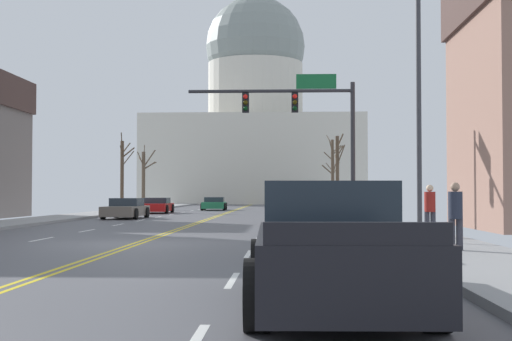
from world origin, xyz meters
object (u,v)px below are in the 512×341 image
(pickup_truck_near_03, at_px, (331,250))
(pedestrian_01, at_px, (430,208))
(sedan_oncoming_01, at_px, (157,206))
(pedestrian_00, at_px, (455,213))
(sedan_oncoming_02, at_px, (214,204))
(sedan_near_01, at_px, (313,223))
(sedan_near_02, at_px, (321,233))
(signal_gantry, at_px, (306,117))
(sedan_near_00, at_px, (301,216))
(sedan_oncoming_00, at_px, (126,209))
(street_lamp_right, at_px, (409,72))

(pickup_truck_near_03, bearing_deg, pedestrian_01, 72.89)
(sedan_oncoming_01, relative_size, pedestrian_00, 2.91)
(pickup_truck_near_03, distance_m, sedan_oncoming_02, 52.31)
(pickup_truck_near_03, relative_size, pedestrian_01, 3.31)
(sedan_near_01, xyz_separation_m, pedestrian_00, (3.17, -6.04, 0.50))
(sedan_near_02, bearing_deg, sedan_oncoming_02, 98.90)
(signal_gantry, bearing_deg, pedestrian_00, -79.26)
(pedestrian_01, bearing_deg, pickup_truck_near_03, -107.11)
(sedan_near_00, bearing_deg, sedan_near_02, -89.27)
(signal_gantry, height_order, sedan_near_01, signal_gantry)
(signal_gantry, distance_m, sedan_near_02, 17.54)
(signal_gantry, relative_size, sedan_near_02, 1.86)
(sedan_near_01, xyz_separation_m, sedan_oncoming_01, (-10.47, 28.94, 0.00))
(sedan_oncoming_02, height_order, pedestrian_01, pedestrian_01)
(signal_gantry, distance_m, sedan_near_01, 11.11)
(sedan_oncoming_02, relative_size, pedestrian_01, 2.69)
(sedan_near_01, bearing_deg, sedan_near_00, 92.49)
(sedan_near_00, xyz_separation_m, sedan_oncoming_01, (-10.22, 23.22, -0.03))
(sedan_near_01, bearing_deg, sedan_oncoming_00, 119.82)
(sedan_near_00, height_order, sedan_oncoming_00, sedan_near_00)
(sedan_near_01, height_order, pedestrian_01, pedestrian_01)
(sedan_near_02, bearing_deg, pedestrian_01, 57.52)
(pedestrian_00, xyz_separation_m, pedestrian_01, (0.42, 4.99, 0.01))
(pedestrian_00, bearing_deg, sedan_oncoming_02, 103.12)
(pickup_truck_near_03, bearing_deg, sedan_near_01, 88.80)
(sedan_oncoming_02, bearing_deg, street_lamp_right, -76.70)
(signal_gantry, xyz_separation_m, sedan_oncoming_00, (-10.41, 7.85, -4.56))
(sedan_oncoming_02, relative_size, pedestrian_00, 2.70)
(sedan_near_02, height_order, sedan_oncoming_00, sedan_near_02)
(sedan_near_01, bearing_deg, sedan_oncoming_01, 109.89)
(street_lamp_right, bearing_deg, sedan_near_02, -125.65)
(signal_gantry, xyz_separation_m, sedan_oncoming_02, (-7.25, 28.11, -4.58))
(pickup_truck_near_03, height_order, sedan_oncoming_00, pickup_truck_near_03)
(sedan_near_01, bearing_deg, pickup_truck_near_03, -91.20)
(sedan_oncoming_00, bearing_deg, street_lamp_right, -58.45)
(street_lamp_right, height_order, sedan_oncoming_02, street_lamp_right)
(pickup_truck_near_03, height_order, sedan_oncoming_01, pickup_truck_near_03)
(pickup_truck_near_03, distance_m, sedan_oncoming_01, 43.76)
(sedan_near_00, bearing_deg, sedan_near_01, -87.51)
(pedestrian_01, bearing_deg, sedan_near_02, -122.48)
(street_lamp_right, height_order, sedan_oncoming_00, street_lamp_right)
(sedan_near_00, distance_m, pedestrian_01, 7.79)
(sedan_oncoming_00, xyz_separation_m, sedan_oncoming_02, (3.15, 20.26, -0.02))
(sedan_oncoming_01, bearing_deg, sedan_near_01, -70.11)
(sedan_near_00, xyz_separation_m, sedan_oncoming_00, (-10.05, 12.26, -0.02))
(street_lamp_right, xyz_separation_m, pedestrian_00, (0.56, -2.99, -3.91))
(sedan_near_01, distance_m, sedan_oncoming_02, 38.90)
(street_lamp_right, distance_m, pickup_truck_near_03, 11.73)
(sedan_oncoming_01, bearing_deg, pedestrian_00, -68.70)
(pickup_truck_near_03, height_order, pedestrian_01, pedestrian_01)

